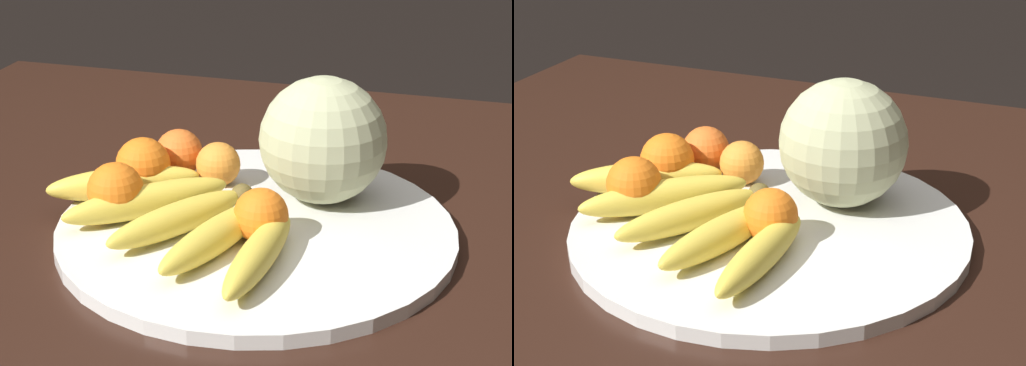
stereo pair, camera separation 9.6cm
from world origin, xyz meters
TOP-DOWN VIEW (x-y plane):
  - kitchen_table at (0.00, 0.00)m, footprint 1.43×1.09m
  - fruit_bowl at (0.07, 0.03)m, footprint 0.46×0.46m
  - melon at (0.01, -0.06)m, footprint 0.15×0.15m
  - banana_bunch at (0.15, 0.07)m, footprint 0.32×0.28m
  - orange_front_left at (0.14, -0.06)m, footprint 0.06×0.06m
  - orange_front_right at (0.23, -0.02)m, footprint 0.07×0.07m
  - orange_mid_center at (0.20, -0.08)m, footprint 0.06×0.06m
  - orange_back_left at (0.05, 0.07)m, footprint 0.06×0.06m
  - orange_back_right at (0.23, 0.06)m, footprint 0.07×0.07m
  - produce_tag at (0.17, -0.03)m, footprint 0.10×0.05m

SIDE VIEW (x-z plane):
  - kitchen_table at x=0.00m, z-range 0.29..1.07m
  - fruit_bowl at x=0.07m, z-range 0.77..0.79m
  - produce_tag at x=0.17m, z-range 0.79..0.79m
  - banana_bunch at x=0.15m, z-range 0.79..0.83m
  - orange_front_left at x=0.14m, z-range 0.79..0.84m
  - orange_back_left at x=0.05m, z-range 0.79..0.85m
  - orange_mid_center at x=0.20m, z-range 0.79..0.85m
  - orange_back_right at x=0.23m, z-range 0.79..0.85m
  - orange_front_right at x=0.23m, z-range 0.79..0.86m
  - melon at x=0.01m, z-range 0.79..0.94m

